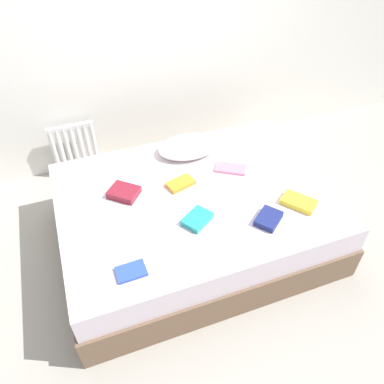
% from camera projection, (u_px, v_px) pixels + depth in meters
% --- Properties ---
extents(ground_plane, '(8.00, 8.00, 0.00)m').
position_uv_depth(ground_plane, '(194.00, 239.00, 3.08)').
color(ground_plane, '#9E998E').
extents(back_wall, '(6.00, 0.10, 2.80)m').
position_uv_depth(back_wall, '(137.00, 9.00, 3.08)').
color(back_wall, silver).
rests_on(back_wall, ground).
extents(bed, '(2.00, 1.50, 0.50)m').
position_uv_depth(bed, '(194.00, 218.00, 2.92)').
color(bed, brown).
rests_on(bed, ground).
extents(radiator, '(0.41, 0.04, 0.45)m').
position_uv_depth(radiator, '(74.00, 146.00, 3.51)').
color(radiator, white).
rests_on(radiator, ground).
extents(pillow, '(0.51, 0.34, 0.10)m').
position_uv_depth(pillow, '(188.00, 147.00, 3.10)').
color(pillow, white).
rests_on(pillow, bed).
extents(textbook_orange, '(0.23, 0.17, 0.03)m').
position_uv_depth(textbook_orange, '(181.00, 183.00, 2.81)').
color(textbook_orange, orange).
rests_on(textbook_orange, bed).
extents(textbook_teal, '(0.24, 0.23, 0.04)m').
position_uv_depth(textbook_teal, '(197.00, 219.00, 2.54)').
color(textbook_teal, teal).
rests_on(textbook_teal, bed).
extents(textbook_navy, '(0.24, 0.23, 0.04)m').
position_uv_depth(textbook_navy, '(269.00, 219.00, 2.53)').
color(textbook_navy, navy).
rests_on(textbook_navy, bed).
extents(textbook_pink, '(0.27, 0.23, 0.02)m').
position_uv_depth(textbook_pink, '(231.00, 168.00, 2.95)').
color(textbook_pink, pink).
rests_on(textbook_pink, bed).
extents(textbook_blue, '(0.18, 0.13, 0.02)m').
position_uv_depth(textbook_blue, '(131.00, 271.00, 2.23)').
color(textbook_blue, '#2847B7').
rests_on(textbook_blue, bed).
extents(textbook_yellow, '(0.26, 0.27, 0.04)m').
position_uv_depth(textbook_yellow, '(299.00, 202.00, 2.66)').
color(textbook_yellow, yellow).
rests_on(textbook_yellow, bed).
extents(textbook_maroon, '(0.26, 0.26, 0.05)m').
position_uv_depth(textbook_maroon, '(124.00, 192.00, 2.72)').
color(textbook_maroon, maroon).
rests_on(textbook_maroon, bed).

